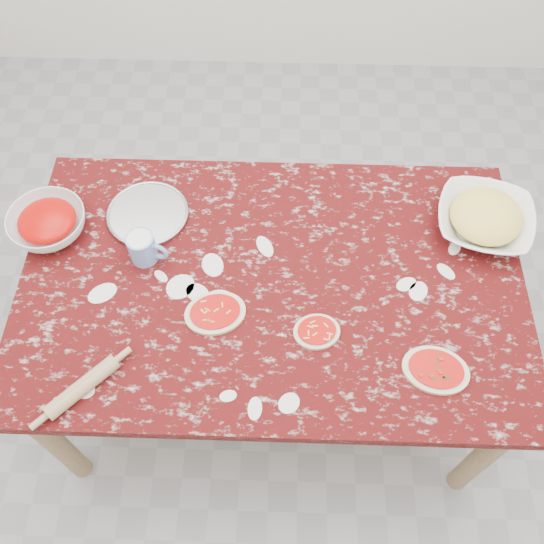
{
  "coord_description": "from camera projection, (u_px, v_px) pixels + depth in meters",
  "views": [
    {
      "loc": [
        0.03,
        -0.97,
        2.34
      ],
      "look_at": [
        0.0,
        0.0,
        0.8
      ],
      "focal_mm": 38.98,
      "sensor_mm": 36.0,
      "label": 1
    }
  ],
  "objects": [
    {
      "name": "pizza_mid",
      "position": [
        317.0,
        331.0,
        1.76
      ],
      "size": [
        0.16,
        0.14,
        0.02
      ],
      "color": "beige",
      "rests_on": "worktable"
    },
    {
      "name": "pizza_right",
      "position": [
        436.0,
        370.0,
        1.69
      ],
      "size": [
        0.22,
        0.19,
        0.02
      ],
      "color": "beige",
      "rests_on": "worktable"
    },
    {
      "name": "pizza_left",
      "position": [
        215.0,
        313.0,
        1.79
      ],
      "size": [
        0.22,
        0.19,
        0.02
      ],
      "color": "beige",
      "rests_on": "worktable"
    },
    {
      "name": "rolling_pin",
      "position": [
        82.0,
        387.0,
        1.65
      ],
      "size": [
        0.19,
        0.2,
        0.05
      ],
      "primitive_type": "cylinder",
      "rotation": [
        0.0,
        1.57,
        0.81
      ],
      "color": "tan",
      "rests_on": "worktable"
    },
    {
      "name": "pizza_tray",
      "position": [
        148.0,
        214.0,
        2.0
      ],
      "size": [
        0.29,
        0.29,
        0.01
      ],
      "primitive_type": "cylinder",
      "rotation": [
        0.0,
        0.0,
        -0.08
      ],
      "color": "#B2B2B7",
      "rests_on": "worktable"
    },
    {
      "name": "sauce_bowl",
      "position": [
        48.0,
        224.0,
        1.93
      ],
      "size": [
        0.27,
        0.27,
        0.08
      ],
      "primitive_type": "imported",
      "rotation": [
        0.0,
        0.0,
        0.08
      ],
      "color": "white",
      "rests_on": "worktable"
    },
    {
      "name": "ground",
      "position": [
        272.0,
        372.0,
        2.5
      ],
      "size": [
        4.0,
        4.0,
        0.0
      ],
      "primitive_type": "plane",
      "color": "gray"
    },
    {
      "name": "flour_mug",
      "position": [
        143.0,
        248.0,
        1.87
      ],
      "size": [
        0.13,
        0.09,
        0.1
      ],
      "color": "#6B8ECF",
      "rests_on": "worktable"
    },
    {
      "name": "worktable",
      "position": [
        272.0,
        294.0,
        1.93
      ],
      "size": [
        1.6,
        1.0,
        0.75
      ],
      "color": "#3F0A0A",
      "rests_on": "ground"
    },
    {
      "name": "cheese_bowl",
      "position": [
        484.0,
        220.0,
        1.94
      ],
      "size": [
        0.37,
        0.37,
        0.08
      ],
      "primitive_type": "imported",
      "rotation": [
        0.0,
        0.0,
        -0.22
      ],
      "color": "white",
      "rests_on": "worktable"
    }
  ]
}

